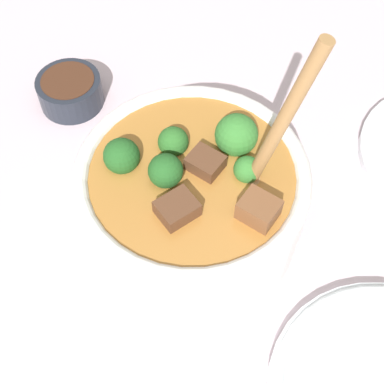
{
  "coord_description": "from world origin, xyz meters",
  "views": [
    {
      "loc": [
        -0.25,
        0.14,
        0.5
      ],
      "look_at": [
        0.0,
        0.0,
        0.07
      ],
      "focal_mm": 50.0,
      "sensor_mm": 36.0,
      "label": 1
    }
  ],
  "objects": [
    {
      "name": "ground_plane",
      "position": [
        0.0,
        0.0,
        0.0
      ],
      "size": [
        4.0,
        4.0,
        0.0
      ],
      "primitive_type": "plane",
      "color": "silver"
    },
    {
      "name": "condiment_bowl",
      "position": [
        0.23,
        0.04,
        0.02
      ],
      "size": [
        0.08,
        0.08,
        0.04
      ],
      "color": "#232833",
      "rests_on": "ground_plane"
    },
    {
      "name": "stew_bowl",
      "position": [
        0.0,
        -0.0,
        0.06
      ],
      "size": [
        0.22,
        0.22,
        0.26
      ],
      "color": "white",
      "rests_on": "ground_plane"
    }
  ]
}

